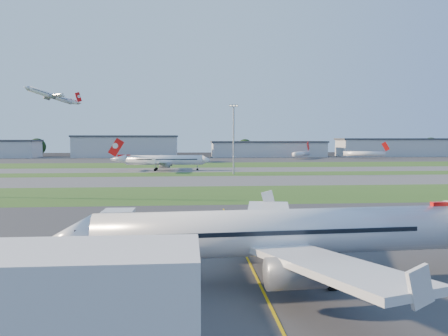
{
  "coord_description": "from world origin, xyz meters",
  "views": [
    {
      "loc": [
        -1.5,
        -52.53,
        13.7
      ],
      "look_at": [
        6.19,
        43.02,
        7.0
      ],
      "focal_mm": 35.0,
      "sensor_mm": 36.0,
      "label": 1
    }
  ],
  "objects": [
    {
      "name": "airliner_parked",
      "position": [
        7.47,
        -12.48,
        4.67
      ],
      "size": [
        42.6,
        36.07,
        13.29
      ],
      "rotation": [
        0.0,
        0.0,
        0.06
      ],
      "color": "silver",
      "rests_on": "ground"
    },
    {
      "name": "ground",
      "position": [
        0.0,
        0.0,
        0.0
      ],
      "size": [
        700.0,
        700.0,
        0.0
      ],
      "primitive_type": "plane",
      "color": "black",
      "rests_on": "ground"
    },
    {
      "name": "grass_strip_b",
      "position": [
        0.0,
        110.0,
        0.01
      ],
      "size": [
        300.0,
        18.0,
        0.01
      ],
      "primitive_type": "cube",
      "color": "#2E511B",
      "rests_on": "ground"
    },
    {
      "name": "jet_bridge",
      "position": [
        -9.81,
        -15.24,
        4.01
      ],
      "size": [
        4.2,
        26.9,
        6.2
      ],
      "color": "silver",
      "rests_on": "ground"
    },
    {
      "name": "light_mast_centre",
      "position": [
        15.0,
        108.0,
        14.81
      ],
      "size": [
        3.2,
        0.7,
        25.8
      ],
      "color": "gray",
      "rests_on": "ground"
    },
    {
      "name": "taxiway_a",
      "position": [
        0.0,
        85.0,
        0.01
      ],
      "size": [
        300.0,
        32.0,
        0.01
      ],
      "primitive_type": "cube",
      "color": "#515154",
      "rests_on": "ground"
    },
    {
      "name": "hangar_far_east",
      "position": [
        155.0,
        255.0,
        6.64
      ],
      "size": [
        96.9,
        23.0,
        13.2
      ],
      "color": "#989AA0",
      "rests_on": "ground"
    },
    {
      "name": "hangar_west",
      "position": [
        -45.0,
        255.0,
        7.64
      ],
      "size": [
        71.4,
        23.0,
        15.2
      ],
      "color": "#989AA0",
      "rests_on": "ground"
    },
    {
      "name": "tree_mid_west",
      "position": [
        -20.0,
        266.0,
        5.84
      ],
      "size": [
        9.9,
        9.9,
        10.8
      ],
      "color": "black",
      "rests_on": "ground"
    },
    {
      "name": "grass_strip_a",
      "position": [
        0.0,
        52.0,
        0.01
      ],
      "size": [
        300.0,
        34.0,
        0.01
      ],
      "primitive_type": "cube",
      "color": "#2E511B",
      "rests_on": "ground"
    },
    {
      "name": "tree_east",
      "position": [
        115.0,
        267.0,
        6.16
      ],
      "size": [
        10.45,
        10.45,
        11.4
      ],
      "color": "black",
      "rests_on": "ground"
    },
    {
      "name": "taxiway_b",
      "position": [
        0.0,
        132.0,
        0.01
      ],
      "size": [
        300.0,
        26.0,
        0.01
      ],
      "primitive_type": "cube",
      "color": "#515154",
      "rests_on": "ground"
    },
    {
      "name": "apron_near",
      "position": [
        0.0,
        0.0,
        0.01
      ],
      "size": [
        300.0,
        70.0,
        0.01
      ],
      "primitive_type": "cube",
      "color": "#333335",
      "rests_on": "ground"
    },
    {
      "name": "yellow_line",
      "position": [
        5.0,
        0.0,
        0.0
      ],
      "size": [
        0.25,
        60.0,
        0.02
      ],
      "primitive_type": "cube",
      "color": "gold",
      "rests_on": "ground"
    },
    {
      "name": "mini_jet_near",
      "position": [
        70.89,
        223.41,
        3.28
      ],
      "size": [
        17.51,
        24.63,
        9.48
      ],
      "rotation": [
        0.0,
        0.0,
        0.97
      ],
      "color": "silver",
      "rests_on": "ground"
    },
    {
      "name": "grass_strip_c",
      "position": [
        0.0,
        165.0,
        0.01
      ],
      "size": [
        300.0,
        40.0,
        0.01
      ],
      "primitive_type": "cube",
      "color": "#2E511B",
      "rests_on": "ground"
    },
    {
      "name": "apron_far",
      "position": [
        0.0,
        225.0,
        0.01
      ],
      "size": [
        400.0,
        80.0,
        0.01
      ],
      "primitive_type": "cube",
      "color": "#333335",
      "rests_on": "ground"
    },
    {
      "name": "hangar_east",
      "position": [
        55.0,
        255.0,
        5.64
      ],
      "size": [
        81.6,
        23.0,
        11.2
      ],
      "color": "#989AA0",
      "rests_on": "ground"
    },
    {
      "name": "airliner_taxiing",
      "position": [
        -11.94,
        129.47,
        4.26
      ],
      "size": [
        38.87,
        32.97,
        12.13
      ],
      "rotation": [
        0.0,
        0.0,
        3.11
      ],
      "color": "silver",
      "rests_on": "ground"
    },
    {
      "name": "tree_west",
      "position": [
        -110.0,
        270.0,
        7.14
      ],
      "size": [
        12.1,
        12.1,
        13.2
      ],
      "color": "black",
      "rests_on": "ground"
    },
    {
      "name": "tree_mid_east",
      "position": [
        40.0,
        269.0,
        6.81
      ],
      "size": [
        11.55,
        11.55,
        12.6
      ],
      "color": "black",
      "rests_on": "ground"
    },
    {
      "name": "airliner_departing",
      "position": [
        -79.76,
        205.7,
        37.58
      ],
      "size": [
        25.84,
        22.46,
        9.52
      ],
      "rotation": [
        0.0,
        0.0,
        0.62
      ],
      "color": "silver"
    },
    {
      "name": "mini_jet_far",
      "position": [
        112.3,
        222.44,
        3.28
      ],
      "size": [
        26.8,
        13.57,
        9.48
      ],
      "rotation": [
        0.0,
        0.0,
        -0.42
      ],
      "color": "silver",
      "rests_on": "ground"
    },
    {
      "name": "tree_far_east",
      "position": [
        185.0,
        271.0,
        7.46
      ],
      "size": [
        12.65,
        12.65,
        13.8
      ],
      "color": "black",
      "rests_on": "ground"
    }
  ]
}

